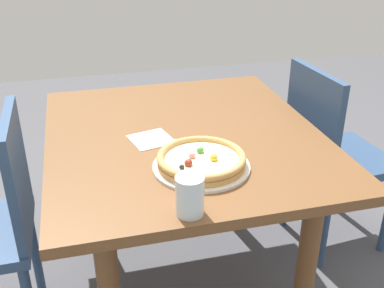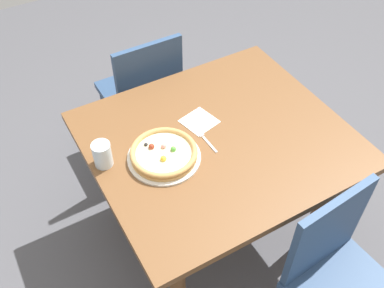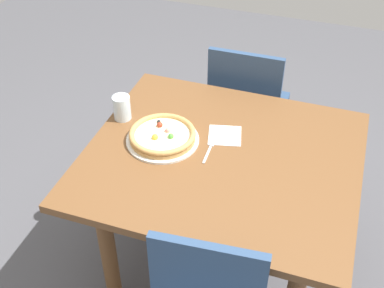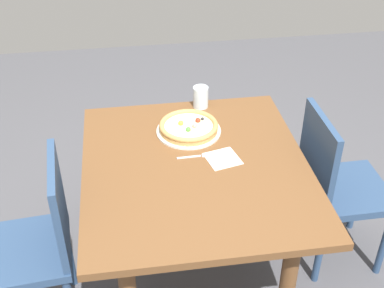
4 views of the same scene
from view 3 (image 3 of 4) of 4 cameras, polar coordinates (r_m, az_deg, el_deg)
name	(u,v)px [view 3 (image 3 of 4)]	position (r m, az deg, el deg)	size (l,w,h in m)	color
ground_plane	(217,264)	(2.57, 2.88, -13.70)	(6.00, 6.00, 0.00)	#4C4C51
dining_table	(221,175)	(2.11, 3.41, -3.54)	(1.12, 0.99, 0.72)	brown
chair_far	(247,107)	(2.74, 6.33, 4.23)	(0.40, 0.40, 0.88)	navy
plate	(163,140)	(2.11, -3.41, 0.48)	(0.31, 0.31, 0.01)	silver
pizza	(162,135)	(2.09, -3.43, 1.03)	(0.28, 0.28, 0.04)	tan
fork	(210,148)	(2.06, 2.08, -0.52)	(0.02, 0.17, 0.00)	silver
drinking_glass	(122,108)	(2.23, -8.11, 4.18)	(0.08, 0.08, 0.11)	silver
napkin	(225,135)	(2.14, 3.81, 0.99)	(0.14, 0.14, 0.00)	white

